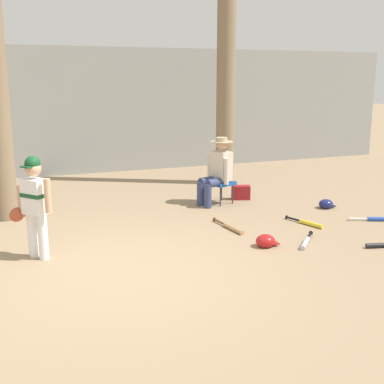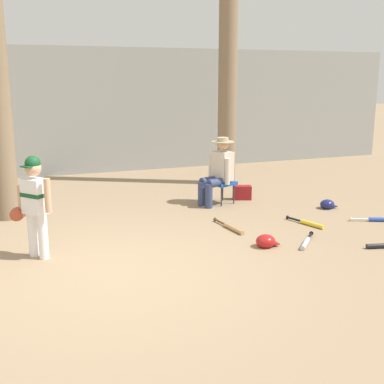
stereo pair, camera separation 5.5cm
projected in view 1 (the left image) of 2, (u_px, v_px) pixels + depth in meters
The scene contains 13 objects.
ground_plane at pixel (119, 275), 5.70m from camera, with size 60.00×60.00×0.00m, color #937A5B.
concrete_back_wall at pixel (53, 112), 11.30m from camera, with size 18.00×0.36×2.93m, color gray.
tree_behind_spectator at pixel (226, 59), 10.07m from camera, with size 0.54×0.54×5.75m.
young_ballplayer at pixel (34, 201), 6.07m from camera, with size 0.54×0.48×1.31m.
folding_stool at pixel (221, 184), 8.87m from camera, with size 0.50×0.50×0.41m.
seated_spectator at pixel (217, 169), 8.74m from camera, with size 0.68×0.53×1.20m.
handbag_beside_stool at pixel (241, 192), 9.21m from camera, with size 0.34×0.18×0.26m, color maroon.
bat_yellow_trainer at pixel (308, 223), 7.61m from camera, with size 0.28×0.70×0.07m.
bat_aluminum_silver at pixel (306, 242), 6.73m from camera, with size 0.54×0.56×0.07m.
bat_blue_youth at pixel (378, 219), 7.83m from camera, with size 0.68×0.35×0.07m.
bat_wood_tan at pixel (231, 228), 7.38m from camera, with size 0.15×0.81×0.07m.
batting_helmet_red at pixel (266, 241), 6.63m from camera, with size 0.32×0.24×0.18m.
batting_helmet_navy at pixel (326, 204), 8.59m from camera, with size 0.30×0.23×0.17m.
Camera 1 is at (-1.13, -5.28, 2.23)m, focal length 46.04 mm.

